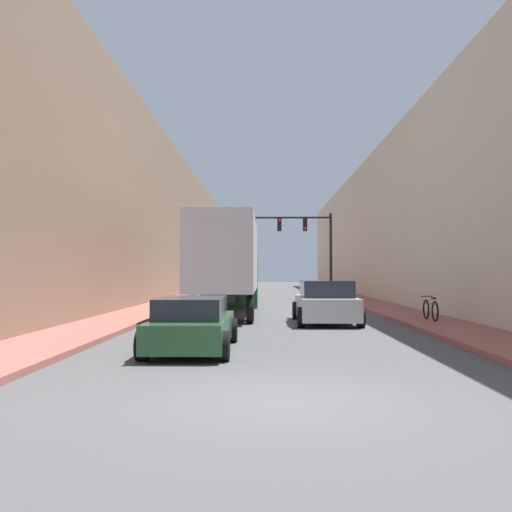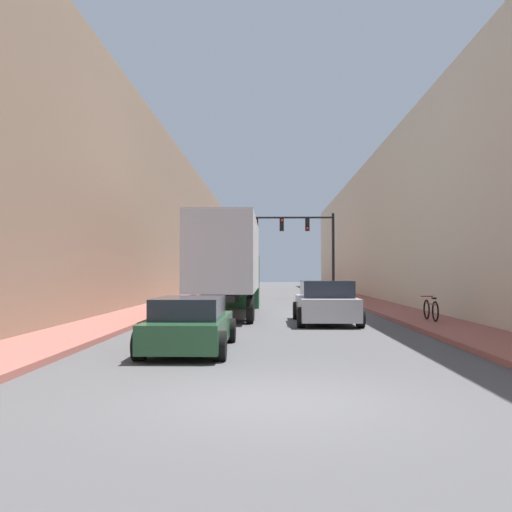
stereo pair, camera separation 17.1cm
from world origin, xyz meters
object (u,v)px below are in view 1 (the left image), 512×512
sedan_car (193,325)px  traffic_signal_gantry (302,237)px  suv_car (325,303)px  parked_bicycle (430,310)px  semi_truck (228,262)px

sedan_car → traffic_signal_gantry: traffic_signal_gantry is taller
suv_car → parked_bicycle: size_ratio=2.60×
semi_truck → suv_car: (3.90, -4.42, -1.56)m
semi_truck → suv_car: size_ratio=2.51×
semi_truck → traffic_signal_gantry: size_ratio=1.61×
semi_truck → sedan_car: bearing=-90.3°
traffic_signal_gantry → parked_bicycle: traffic_signal_gantry is taller
suv_car → sedan_car: bearing=-118.2°
suv_car → traffic_signal_gantry: size_ratio=0.64×
suv_car → traffic_signal_gantry: 19.92m
semi_truck → suv_car: bearing=-48.6°
traffic_signal_gantry → suv_car: bearing=-91.1°
sedan_car → parked_bicycle: bearing=42.0°
traffic_signal_gantry → sedan_car: bearing=-99.1°
traffic_signal_gantry → parked_bicycle: bearing=-80.6°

